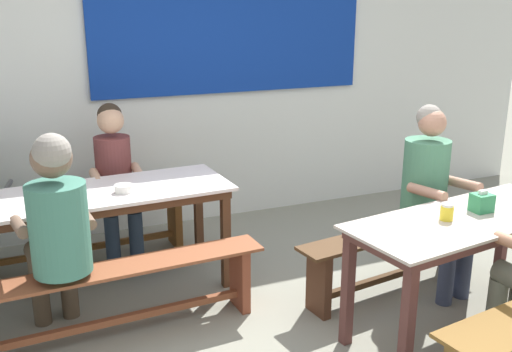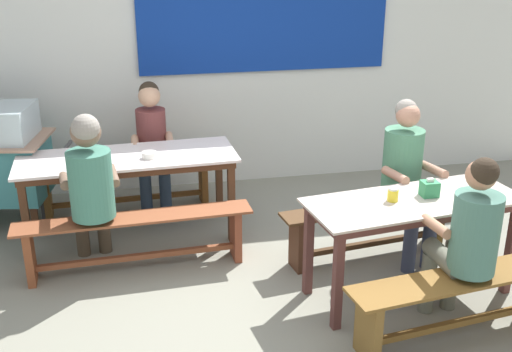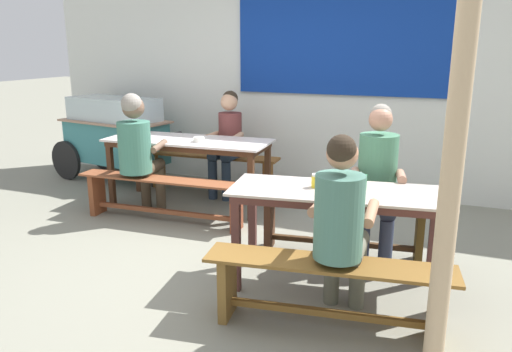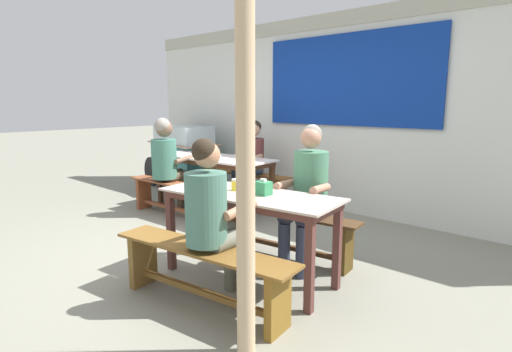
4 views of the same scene
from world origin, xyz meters
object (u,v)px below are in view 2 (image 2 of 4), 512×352
at_px(dining_table_near, 414,210).
at_px(bench_near_front, 459,299).
at_px(tissue_box, 429,189).
at_px(person_near_front, 468,235).
at_px(condiment_jar, 393,194).
at_px(person_center_facing, 152,140).
at_px(person_right_near_table, 406,172).
at_px(soup_bowl, 149,155).
at_px(bench_far_back, 127,179).
at_px(dining_table_far, 128,164).
at_px(bench_near_back, 369,224).
at_px(bench_far_front, 136,235).
at_px(person_left_back_turned, 90,182).

distance_m(dining_table_near, bench_near_front, 0.72).
relative_size(dining_table_near, tissue_box, 12.03).
xyz_separation_m(person_near_front, tissue_box, (-0.01, 0.56, 0.10)).
bearing_deg(condiment_jar, person_center_facing, 130.15).
bearing_deg(person_right_near_table, soup_bowl, 160.88).
xyz_separation_m(bench_far_back, bench_near_front, (2.13, -2.59, -0.01)).
distance_m(dining_table_far, bench_near_back, 2.12).
bearing_deg(person_near_front, dining_table_near, 104.22).
xyz_separation_m(bench_near_front, tissue_box, (0.04, 0.64, 0.52)).
bearing_deg(person_near_front, condiment_jar, 119.64).
bearing_deg(tissue_box, bench_near_front, -93.90).
distance_m(person_right_near_table, person_near_front, 1.10).
distance_m(tissue_box, soup_bowl, 2.32).
height_order(bench_near_back, person_near_front, person_near_front).
bearing_deg(bench_near_back, condiment_jar, -98.09).
distance_m(dining_table_near, condiment_jar, 0.22).
height_order(bench_far_back, person_center_facing, person_center_facing).
height_order(bench_far_back, condiment_jar, condiment_jar).
distance_m(bench_far_front, bench_near_front, 2.48).
distance_m(dining_table_far, person_right_near_table, 2.35).
height_order(bench_near_back, condiment_jar, condiment_jar).
bearing_deg(bench_far_back, dining_table_near, -44.07).
distance_m(person_center_facing, soup_bowl, 0.65).
relative_size(bench_far_front, condiment_jar, 18.35).
relative_size(bench_near_back, bench_near_front, 0.97).
xyz_separation_m(person_left_back_turned, condiment_jar, (2.14, -0.81, 0.05)).
distance_m(tissue_box, condiment_jar, 0.30).
bearing_deg(person_right_near_table, person_left_back_turned, 174.53).
relative_size(person_right_near_table, condiment_jar, 13.03).
bearing_deg(bench_far_back, soup_bowl, -72.87).
bearing_deg(dining_table_near, bench_far_back, 135.93).
height_order(dining_table_near, tissue_box, tissue_box).
xyz_separation_m(bench_near_back, person_near_front, (0.22, -1.13, 0.43)).
height_order(bench_far_front, person_left_back_turned, person_left_back_turned).
relative_size(dining_table_near, bench_far_back, 0.94).
bearing_deg(person_right_near_table, tissue_box, -97.13).
distance_m(dining_table_far, person_center_facing, 0.60).
distance_m(bench_far_back, person_near_front, 3.35).
bearing_deg(dining_table_far, bench_far_back, 92.70).
xyz_separation_m(person_left_back_turned, tissue_box, (2.43, -0.78, 0.06)).
bearing_deg(soup_bowl, dining_table_near, -34.94).
distance_m(bench_far_front, person_right_near_table, 2.24).
bearing_deg(bench_far_front, bench_far_back, 92.70).
relative_size(bench_near_front, person_center_facing, 1.27).
bearing_deg(dining_table_far, bench_far_front, -87.30).
xyz_separation_m(bench_far_back, person_center_facing, (0.26, -0.06, 0.41)).
bearing_deg(person_right_near_table, condiment_jar, -122.44).
xyz_separation_m(person_right_near_table, condiment_jar, (-0.36, -0.57, 0.07)).
bearing_deg(tissue_box, person_center_facing, 135.43).
bearing_deg(bench_far_front, dining_table_far, 92.70).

